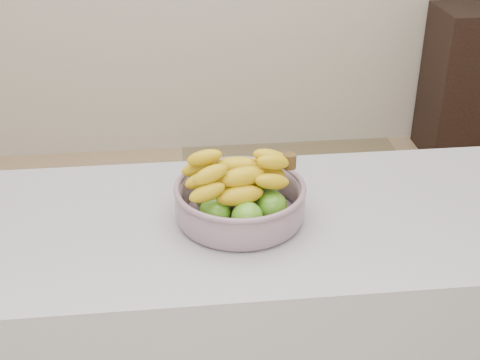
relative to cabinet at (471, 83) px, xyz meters
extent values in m
cube|color=black|center=(0.00, 0.00, 0.00)|extent=(0.46, 0.37, 0.83)
cylinder|color=#8E9BAB|center=(-1.50, -2.02, 0.49)|extent=(0.25, 0.25, 0.01)
torus|color=#8E9BAB|center=(-1.50, -2.02, 0.57)|extent=(0.30, 0.30, 0.01)
sphere|color=#4B8617|center=(-1.49, -2.09, 0.53)|extent=(0.07, 0.07, 0.07)
sphere|color=#4B8617|center=(-1.43, -2.05, 0.53)|extent=(0.07, 0.07, 0.07)
sphere|color=#4B8617|center=(-1.44, -1.98, 0.53)|extent=(0.07, 0.07, 0.07)
sphere|color=#4B8617|center=(-1.51, -1.95, 0.53)|extent=(0.07, 0.07, 0.07)
sphere|color=#4B8617|center=(-1.57, -1.99, 0.53)|extent=(0.07, 0.07, 0.07)
sphere|color=#4B8617|center=(-1.56, -2.06, 0.53)|extent=(0.07, 0.07, 0.07)
ellipsoid|color=yellow|center=(-1.51, -2.07, 0.57)|extent=(0.19, 0.08, 0.04)
ellipsoid|color=yellow|center=(-1.51, -2.02, 0.57)|extent=(0.19, 0.06, 0.04)
ellipsoid|color=yellow|center=(-1.52, -1.97, 0.57)|extent=(0.19, 0.05, 0.04)
ellipsoid|color=yellow|center=(-1.50, -2.04, 0.61)|extent=(0.19, 0.10, 0.04)
ellipsoid|color=yellow|center=(-1.50, -1.99, 0.61)|extent=(0.19, 0.06, 0.04)
cylinder|color=#463216|center=(-1.39, -2.01, 0.62)|extent=(0.03, 0.03, 0.03)
camera|label=1|loc=(-1.64, -3.31, 1.30)|focal=50.00mm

